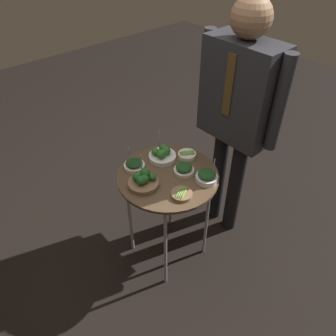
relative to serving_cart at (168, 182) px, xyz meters
name	(u,v)px	position (x,y,z in m)	size (l,w,h in m)	color
ground_plane	(168,249)	(0.00, 0.00, -0.65)	(8.00, 8.00, 0.00)	black
serving_cart	(168,182)	(0.00, 0.00, 0.00)	(0.59, 0.59, 0.71)	brown
bowl_spinach_back_right	(184,169)	(0.05, 0.08, 0.09)	(0.12, 0.12, 0.06)	silver
bowl_broccoli_mid_right	(143,180)	(-0.03, -0.16, 0.09)	(0.17, 0.17, 0.18)	brown
bowl_broccoli_mid_left	(162,155)	(-0.14, 0.07, 0.09)	(0.17, 0.17, 0.17)	white
bowl_spinach_front_right	(207,177)	(0.18, 0.13, 0.09)	(0.13, 0.13, 0.15)	silver
bowl_asparagus_near_rim	(182,194)	(0.18, -0.06, 0.07)	(0.12, 0.12, 0.03)	brown
bowl_asparagus_far_rim	(187,155)	(-0.05, 0.20, 0.08)	(0.11, 0.11, 0.04)	silver
bowl_spinach_back_left	(134,165)	(-0.18, -0.11, 0.08)	(0.13, 0.13, 0.16)	silver
waiter_figure	(238,104)	(0.06, 0.50, 0.37)	(0.59, 0.22, 1.60)	black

